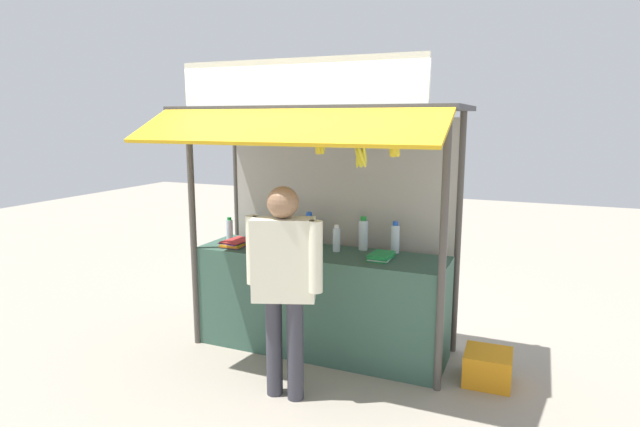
# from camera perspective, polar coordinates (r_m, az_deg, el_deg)

# --- Properties ---
(ground_plane) EXTENTS (20.00, 20.00, 0.00)m
(ground_plane) POSITION_cam_1_polar(r_m,az_deg,el_deg) (4.96, -0.00, -14.60)
(ground_plane) COLOR #9E9384
(stall_counter) EXTENTS (2.26, 0.62, 0.92)m
(stall_counter) POSITION_cam_1_polar(r_m,az_deg,el_deg) (4.79, -0.00, -9.59)
(stall_counter) COLOR #385B4C
(stall_counter) RESTS_ON ground
(stall_structure) EXTENTS (2.46, 1.49, 2.54)m
(stall_structure) POSITION_cam_1_polar(r_m,az_deg,el_deg) (4.63, 0.49, 3.43)
(stall_structure) COLOR #4C4742
(stall_structure) RESTS_ON ground
(water_bottle_back_left) EXTENTS (0.08, 0.08, 0.28)m
(water_bottle_back_left) POSITION_cam_1_polar(r_m,az_deg,el_deg) (4.66, 8.21, -2.68)
(water_bottle_back_left) COLOR silver
(water_bottle_back_left) RESTS_ON stall_counter
(water_bottle_far_left) EXTENTS (0.09, 0.09, 0.31)m
(water_bottle_far_left) POSITION_cam_1_polar(r_m,az_deg,el_deg) (4.72, 4.76, -2.27)
(water_bottle_far_left) COLOR silver
(water_bottle_far_left) RESTS_ON stall_counter
(water_bottle_rear_center) EXTENTS (0.09, 0.09, 0.31)m
(water_bottle_rear_center) POSITION_cam_1_polar(r_m,az_deg,el_deg) (4.90, -1.20, -1.76)
(water_bottle_rear_center) COLOR silver
(water_bottle_rear_center) RESTS_ON stall_counter
(water_bottle_mid_right) EXTENTS (0.06, 0.06, 0.23)m
(water_bottle_mid_right) POSITION_cam_1_polar(r_m,az_deg,el_deg) (5.15, -9.86, -1.75)
(water_bottle_mid_right) COLOR silver
(water_bottle_mid_right) RESTS_ON stall_counter
(water_bottle_back_right) EXTENTS (0.08, 0.08, 0.29)m
(water_bottle_back_right) POSITION_cam_1_polar(r_m,az_deg,el_deg) (4.91, -4.64, -1.85)
(water_bottle_back_right) COLOR silver
(water_bottle_back_right) RESTS_ON stall_counter
(water_bottle_right) EXTENTS (0.07, 0.07, 0.24)m
(water_bottle_right) POSITION_cam_1_polar(r_m,az_deg,el_deg) (4.66, 1.82, -2.80)
(water_bottle_right) COLOR silver
(water_bottle_right) RESTS_ON stall_counter
(magazine_stack_front_left) EXTENTS (0.24, 0.31, 0.05)m
(magazine_stack_front_left) POSITION_cam_1_polar(r_m,az_deg,el_deg) (4.95, -9.12, -3.16)
(magazine_stack_front_left) COLOR purple
(magazine_stack_front_left) RESTS_ON stall_counter
(magazine_stack_mid_left) EXTENTS (0.19, 0.28, 0.05)m
(magazine_stack_mid_left) POSITION_cam_1_polar(r_m,az_deg,el_deg) (4.44, 6.68, -4.67)
(magazine_stack_mid_left) COLOR green
(magazine_stack_mid_left) RESTS_ON stall_counter
(banana_bunch_inner_right) EXTENTS (0.11, 0.11, 0.34)m
(banana_bunch_inner_right) POSITION_cam_1_polar(r_m,az_deg,el_deg) (3.95, 4.51, 6.28)
(banana_bunch_inner_right) COLOR #332D23
(banana_bunch_rightmost) EXTENTS (0.10, 0.10, 0.25)m
(banana_bunch_rightmost) POSITION_cam_1_polar(r_m,az_deg,el_deg) (4.06, -0.01, 7.36)
(banana_bunch_rightmost) COLOR #332D23
(banana_bunch_inner_left) EXTENTS (0.09, 0.10, 0.25)m
(banana_bunch_inner_left) POSITION_cam_1_polar(r_m,az_deg,el_deg) (3.87, 8.19, 7.14)
(banana_bunch_inner_left) COLOR #332D23
(vendor_person) EXTENTS (0.61, 0.34, 1.62)m
(vendor_person) POSITION_cam_1_polar(r_m,az_deg,el_deg) (3.86, -3.99, -6.55)
(vendor_person) COLOR #383842
(vendor_person) RESTS_ON ground
(plastic_crate) EXTENTS (0.38, 0.38, 0.26)m
(plastic_crate) POSITION_cam_1_polar(r_m,az_deg,el_deg) (4.56, 17.85, -15.69)
(plastic_crate) COLOR orange
(plastic_crate) RESTS_ON ground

